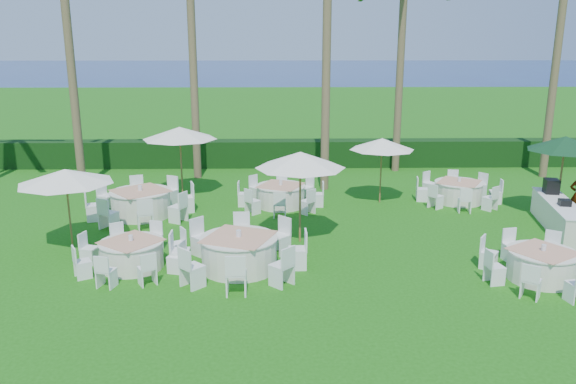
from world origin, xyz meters
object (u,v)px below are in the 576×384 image
banquet_table_c (542,264)px  umbrella_b (300,160)px  banquet_table_a (132,254)px  buffet_table (559,214)px  banquet_table_e (281,195)px  umbrella_a (65,176)px  umbrella_d (382,144)px  banquet_table_d (141,203)px  banquet_table_b (239,252)px  umbrella_c (180,133)px  banquet_table_f (458,191)px  umbrella_green (565,144)px

banquet_table_c → umbrella_b: bearing=154.0°
banquet_table_a → buffet_table: bearing=13.0°
banquet_table_e → umbrella_a: 7.26m
banquet_table_a → umbrella_d: size_ratio=1.21×
buffet_table → umbrella_b: bearing=-172.9°
banquet_table_a → umbrella_a: 2.96m
banquet_table_d → umbrella_b: (5.09, -2.55, 1.92)m
umbrella_a → buffet_table: size_ratio=0.68×
umbrella_a → banquet_table_e: bearing=35.1°
banquet_table_b → banquet_table_e: banquet_table_b is taller
umbrella_d → banquet_table_e: bearing=-173.7°
umbrella_c → banquet_table_c: bearing=-38.5°
banquet_table_f → umbrella_green: (2.62, -1.89, 2.04)m
banquet_table_c → banquet_table_f: banquet_table_f is taller
banquet_table_e → buffet_table: buffet_table is taller
umbrella_b → banquet_table_b: bearing=-129.0°
banquet_table_b → banquet_table_c: size_ratio=1.18×
banquet_table_c → banquet_table_f: (0.14, 6.78, 0.01)m
umbrella_b → umbrella_green: 8.70m
banquet_table_d → banquet_table_e: 4.70m
banquet_table_a → banquet_table_f: banquet_table_f is taller
banquet_table_b → banquet_table_e: size_ratio=1.14×
umbrella_a → umbrella_green: 14.97m
banquet_table_b → umbrella_c: umbrella_c is taller
banquet_table_b → umbrella_d: umbrella_d is taller
banquet_table_f → umbrella_d: (-2.81, 0.00, 1.71)m
umbrella_b → umbrella_c: size_ratio=0.96×
umbrella_b → umbrella_green: (8.44, 2.12, 0.06)m
banquet_table_e → umbrella_b: bearing=-81.9°
umbrella_c → banquet_table_d: bearing=-110.4°
umbrella_c → umbrella_green: 12.94m
banquet_table_d → umbrella_c: umbrella_c is taller
umbrella_b → umbrella_c: 6.55m
banquet_table_d → umbrella_b: size_ratio=1.31×
banquet_table_d → umbrella_d: 8.40m
umbrella_c → umbrella_d: (7.17, -1.05, -0.24)m
banquet_table_c → umbrella_d: (-2.67, 6.78, 1.72)m
banquet_table_e → banquet_table_f: (6.33, 0.39, -0.00)m
banquet_table_d → umbrella_b: umbrella_b is taller
banquet_table_e → buffet_table: bearing=-17.3°
banquet_table_c → umbrella_green: bearing=60.5°
umbrella_c → umbrella_d: umbrella_c is taller
banquet_table_b → umbrella_b: umbrella_b is taller
banquet_table_f → umbrella_a: 13.02m
banquet_table_a → umbrella_green: 13.51m
banquet_table_a → umbrella_green: (12.75, 3.96, 2.06)m
umbrella_d → buffet_table: 6.00m
banquet_table_b → banquet_table_c: (7.28, -0.79, -0.07)m
banquet_table_f → umbrella_a: bearing=-159.8°
banquet_table_d → banquet_table_c: bearing=-26.3°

